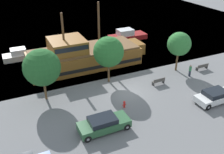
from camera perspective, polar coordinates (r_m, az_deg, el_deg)
name	(u,v)px	position (r m, az deg, el deg)	size (l,w,h in m)	color
ground_plane	(128,92)	(28.73, 3.58, -3.41)	(160.00, 160.00, 0.00)	slate
water_surface	(47,10)	(68.18, -14.63, 14.54)	(80.00, 80.00, 0.00)	#33566B
pirate_ship	(83,55)	(34.49, -6.61, 4.94)	(16.34, 5.76, 8.52)	brown
moored_boat_dockside	(21,55)	(39.12, -20.08, 4.77)	(5.25, 2.05, 1.64)	#B7B2A8
moored_boat_outer	(127,36)	(44.73, 3.43, 9.42)	(6.71, 2.58, 1.89)	maroon
parked_car_curb_front	(215,96)	(28.75, 22.57, -4.07)	(4.55, 1.91, 1.42)	white
parked_car_curb_mid	(104,124)	(22.83, -1.90, -10.63)	(4.70, 1.95, 1.41)	#2D5B38
fire_hydrant	(124,104)	(25.92, 2.83, -6.17)	(0.42, 0.25, 0.76)	red
bench_promenade_east	(202,67)	(35.61, 19.94, 2.21)	(1.79, 0.45, 0.85)	#4C4742
bench_promenade_west	(159,81)	(30.46, 10.62, -0.97)	(1.59, 0.45, 0.85)	#4C4742
pedestrian_walking_near	(190,71)	(33.22, 17.42, 1.41)	(0.32, 0.32, 1.56)	#232838
tree_row_east	(42,67)	(26.51, -15.73, 2.12)	(3.89, 3.89, 5.79)	brown
tree_row_mideast	(109,52)	(29.11, -0.79, 5.76)	(3.61, 3.61, 5.74)	brown
tree_row_midwest	(179,44)	(33.21, 15.10, 7.29)	(3.03, 3.03, 5.25)	brown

